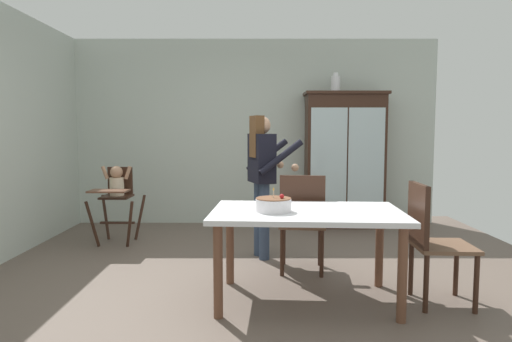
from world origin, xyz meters
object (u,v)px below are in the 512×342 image
object	(u,v)px
ceramic_vase	(337,83)
dining_chair_far_side	(304,217)
high_chair_with_toddler	(118,190)
adult_person	(264,169)
china_cabinet	(346,160)
dining_table	(308,222)
birthday_cake	(275,205)
dining_chair_right_end	(432,235)

from	to	relation	value
ceramic_vase	dining_chair_far_side	distance (m)	2.69
high_chair_with_toddler	adult_person	distance (m)	1.90
china_cabinet	dining_table	xyz separation A→B (m)	(-0.86, -2.82, -0.32)
ceramic_vase	adult_person	xyz separation A→B (m)	(-1.05, -1.59, -1.07)
high_chair_with_toddler	adult_person	world-z (taller)	adult_person
birthday_cake	dining_chair_right_end	world-z (taller)	dining_chair_right_end
high_chair_with_toddler	adult_person	size ratio (longest dim) A/B	0.62
china_cabinet	dining_chair_right_end	distance (m)	2.91
ceramic_vase	birthday_cake	world-z (taller)	ceramic_vase
high_chair_with_toddler	china_cabinet	bearing A→B (deg)	18.96
dining_table	birthday_cake	distance (m)	0.31
ceramic_vase	dining_chair_right_end	size ratio (longest dim) A/B	0.28
birthday_cake	ceramic_vase	bearing A→B (deg)	71.21
dining_table	china_cabinet	bearing A→B (deg)	73.11
high_chair_with_toddler	dining_chair_right_end	bearing A→B (deg)	-31.08
high_chair_with_toddler	dining_chair_far_side	distance (m)	2.44
dining_chair_far_side	dining_chair_right_end	world-z (taller)	same
high_chair_with_toddler	dining_chair_right_end	distance (m)	3.62
high_chair_with_toddler	ceramic_vase	bearing A→B (deg)	19.88
birthday_cake	adult_person	bearing A→B (deg)	93.08
adult_person	birthday_cake	distance (m)	1.31
china_cabinet	adult_person	distance (m)	1.98
dining_chair_far_side	china_cabinet	bearing A→B (deg)	-105.21
ceramic_vase	adult_person	bearing A→B (deg)	-123.51
china_cabinet	dining_table	bearing A→B (deg)	-106.89
ceramic_vase	china_cabinet	bearing A→B (deg)	-1.49
high_chair_with_toddler	dining_table	size ratio (longest dim) A/B	0.61
china_cabinet	birthday_cake	size ratio (longest dim) A/B	6.85
ceramic_vase	dining_chair_right_end	xyz separation A→B (m)	(0.25, -2.88, -1.48)
high_chair_with_toddler	dining_chair_right_end	size ratio (longest dim) A/B	0.99
china_cabinet	dining_chair_far_side	size ratio (longest dim) A/B	2.00
china_cabinet	ceramic_vase	xyz separation A→B (m)	(-0.14, 0.00, 1.07)
dining_chair_far_side	dining_chair_right_end	size ratio (longest dim) A/B	1.00
high_chair_with_toddler	dining_table	xyz separation A→B (m)	(2.10, -1.86, -0.01)
china_cabinet	adult_person	size ratio (longest dim) A/B	1.25
high_chair_with_toddler	dining_chair_right_end	world-z (taller)	dining_chair_right_end
china_cabinet	birthday_cake	world-z (taller)	china_cabinet
dining_chair_right_end	high_chair_with_toddler	bearing A→B (deg)	60.47
dining_table	dining_chair_far_side	world-z (taller)	dining_chair_far_side
high_chair_with_toddler	dining_chair_far_side	size ratio (longest dim) A/B	0.99
dining_table	birthday_cake	size ratio (longest dim) A/B	5.54
china_cabinet	dining_chair_right_end	bearing A→B (deg)	-87.83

